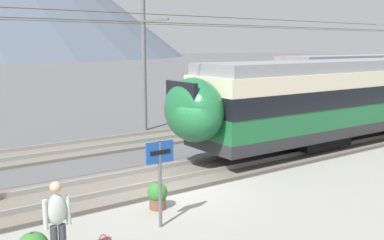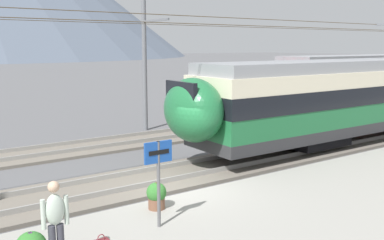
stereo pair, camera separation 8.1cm
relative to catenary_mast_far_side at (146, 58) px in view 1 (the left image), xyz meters
The scene contains 7 objects.
ground_plane 11.02m from the catenary_mast_far_side, 113.93° to the right, with size 400.00×400.00×0.00m, color #565659.
track_near 9.67m from the catenary_mast_far_side, 118.08° to the right, with size 120.00×3.00×0.28m.
track_far 6.02m from the catenary_mast_far_side, 153.12° to the right, with size 120.00×3.00×0.28m.
catenary_mast_far_side is the anchor object (origin of this frame).
platform_sign 13.42m from the catenary_mast_far_side, 117.35° to the right, with size 0.70×0.08×2.05m.
passenger_walking 15.20m from the catenary_mast_far_side, 125.17° to the right, with size 0.53×0.22×1.69m.
potted_plant_by_shelter 12.52m from the catenary_mast_far_side, 117.40° to the right, with size 0.52×0.52×0.70m.
Camera 1 is at (-6.76, -10.67, 4.49)m, focal length 40.62 mm.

